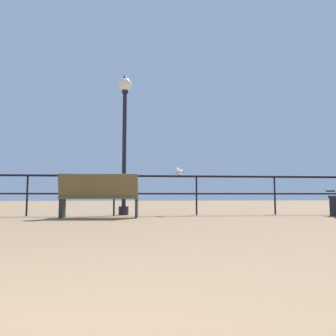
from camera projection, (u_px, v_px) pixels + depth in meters
The scene contains 4 objects.
pier_railing at pixel (114, 185), 8.05m from camera, with size 21.22×0.05×1.03m.
bench_near_left at pixel (99, 194), 7.16m from camera, with size 1.80×0.73×0.99m.
lamppost_center at pixel (125, 126), 8.50m from camera, with size 0.36×0.36×3.79m.
seagull_on_rail at pixel (179, 172), 8.27m from camera, with size 0.26×0.43×0.21m.
Camera 1 is at (0.55, -0.62, 0.51)m, focal length 33.98 mm.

